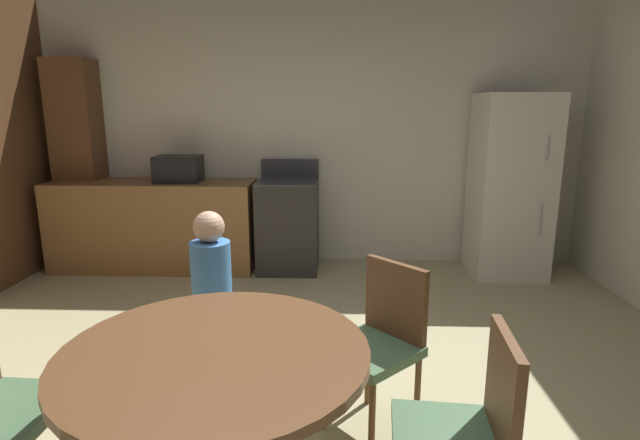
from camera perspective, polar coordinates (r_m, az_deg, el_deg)
ground_plane at (r=2.84m, az=-4.00°, el=-22.32°), size 14.00×14.00×0.00m
wall_back at (r=5.28m, az=-0.87°, el=9.83°), size 5.85×0.12×2.70m
kitchen_counter at (r=5.35m, az=-18.48°, el=-0.56°), size 2.04×0.60×0.90m
pantry_column at (r=5.74m, az=-25.85°, el=5.79°), size 0.44×0.36×2.10m
oven_range at (r=5.03m, az=-3.68°, el=-0.51°), size 0.60×0.60×1.10m
refrigerator at (r=5.16m, az=21.02°, el=3.65°), size 0.68×0.68×1.76m
microwave at (r=5.16m, az=-15.98°, el=5.69°), size 0.44×0.32×0.26m
dining_table at (r=2.02m, az=-11.77°, el=-18.35°), size 1.16×1.16×0.76m
chair_northeast at (r=2.59m, az=6.92°, el=-13.22°), size 0.57×0.57×0.87m
chair_east at (r=2.01m, az=16.61°, el=-22.05°), size 0.43×0.43×0.87m
person_child at (r=2.86m, az=-12.26°, el=-9.09°), size 0.27×0.27×1.09m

